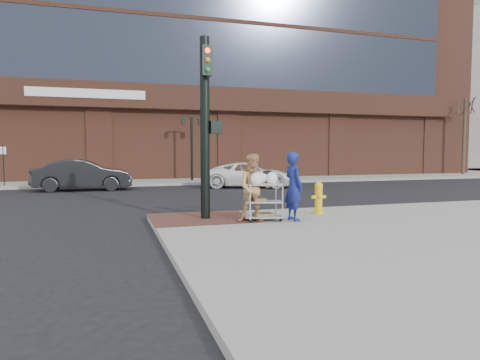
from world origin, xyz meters
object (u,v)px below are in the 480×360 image
object	(u,v)px
woman_blue	(294,186)
fire_hydrant	(319,198)
lamp_post	(192,141)
sedan_dark	(83,175)
pedestrian_tan	(254,188)
minivan_white	(250,175)
utility_cart	(263,198)
traffic_signal_pole	(206,122)

from	to	relation	value
woman_blue	fire_hydrant	world-z (taller)	woman_blue
lamp_post	sedan_dark	xyz separation A→B (m)	(-6.32, -3.58, -1.82)
woman_blue	pedestrian_tan	distance (m)	1.11
minivan_white	pedestrian_tan	bearing A→B (deg)	-179.39
utility_cart	woman_blue	bearing A→B (deg)	-10.43
woman_blue	lamp_post	bearing A→B (deg)	-7.77
lamp_post	minivan_white	distance (m)	5.37
pedestrian_tan	fire_hydrant	distance (m)	2.51
woman_blue	sedan_dark	world-z (taller)	woman_blue
traffic_signal_pole	minivan_white	bearing A→B (deg)	65.77
pedestrian_tan	lamp_post	bearing A→B (deg)	101.71
minivan_white	utility_cart	size ratio (longest dim) A/B	3.65
pedestrian_tan	utility_cart	distance (m)	0.42
utility_cart	traffic_signal_pole	bearing A→B (deg)	149.29
sedan_dark	fire_hydrant	xyz separation A→B (m)	(7.28, -11.74, -0.16)
traffic_signal_pole	fire_hydrant	world-z (taller)	traffic_signal_pole
lamp_post	traffic_signal_pole	xyz separation A→B (m)	(-2.48, -15.23, 0.21)
utility_cart	fire_hydrant	size ratio (longest dim) A/B	1.42
lamp_post	woman_blue	world-z (taller)	lamp_post
minivan_white	fire_hydrant	distance (m)	11.00
pedestrian_tan	fire_hydrant	bearing A→B (deg)	36.23
minivan_white	fire_hydrant	world-z (taller)	minivan_white
fire_hydrant	sedan_dark	bearing A→B (deg)	121.82
pedestrian_tan	minivan_white	size ratio (longest dim) A/B	0.36
minivan_white	utility_cart	distance (m)	12.15
sedan_dark	lamp_post	bearing A→B (deg)	-59.03
pedestrian_tan	minivan_white	world-z (taller)	pedestrian_tan
traffic_signal_pole	sedan_dark	bearing A→B (deg)	108.28
fire_hydrant	minivan_white	bearing A→B (deg)	82.50
traffic_signal_pole	minivan_white	xyz separation A→B (m)	(4.87, 10.82, -2.14)
traffic_signal_pole	woman_blue	bearing A→B (deg)	-23.84
minivan_white	fire_hydrant	xyz separation A→B (m)	(-1.43, -10.90, -0.05)
utility_cart	lamp_post	bearing A→B (deg)	86.12
minivan_white	utility_cart	xyz separation A→B (m)	(-3.48, -11.64, 0.08)
pedestrian_tan	minivan_white	bearing A→B (deg)	88.78
woman_blue	traffic_signal_pole	bearing A→B (deg)	59.34
woman_blue	minivan_white	xyz separation A→B (m)	(2.66, 11.79, -0.39)
lamp_post	woman_blue	distance (m)	16.28
traffic_signal_pole	utility_cart	xyz separation A→B (m)	(1.39, -0.83, -2.06)
lamp_post	utility_cart	distance (m)	16.20
minivan_white	lamp_post	bearing A→B (deg)	46.87
lamp_post	minivan_white	size ratio (longest dim) A/B	0.80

